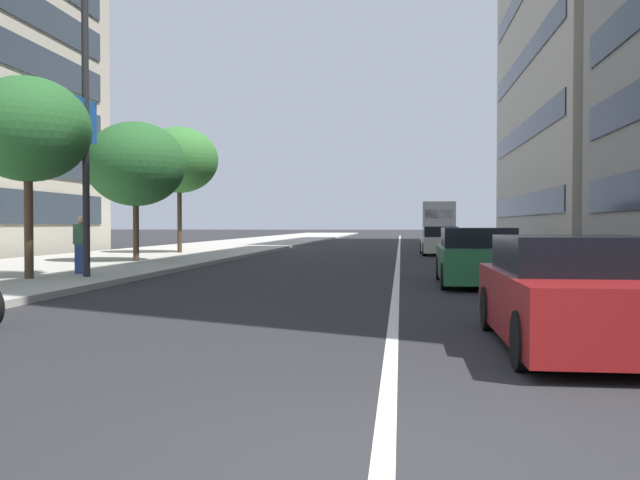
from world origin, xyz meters
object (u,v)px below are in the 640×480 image
car_following_behind (469,247)px  car_far_down_avenue (573,295)px  car_lead_in_lane (440,242)px  street_tree_by_lamp_post (136,164)px  street_tree_far_plaza (28,130)px  street_lamp_with_banners (96,94)px  delivery_van_ahead (439,224)px  car_mid_block_traffic (477,258)px  pedestrian_on_plaza (82,245)px  street_tree_near_plaza_corner (179,160)px

car_following_behind → car_far_down_avenue: bearing=177.2°
car_lead_in_lane → street_tree_by_lamp_post: 15.78m
street_tree_far_plaza → car_lead_in_lane: bearing=-31.2°
car_lead_in_lane → car_following_behind: bearing=-176.3°
street_lamp_with_banners → street_tree_far_plaza: size_ratio=1.58×
car_far_down_avenue → delivery_van_ahead: 36.08m
car_far_down_avenue → car_mid_block_traffic: size_ratio=0.92×
car_following_behind → delivery_van_ahead: 18.36m
pedestrian_on_plaza → street_lamp_with_banners: bearing=-150.4°
street_tree_by_lamp_post → street_lamp_with_banners: bearing=-165.6°
car_following_behind → street_tree_near_plaza_corner: bearing=64.0°
street_lamp_with_banners → street_tree_by_lamp_post: street_lamp_with_banners is taller
car_far_down_avenue → street_tree_near_plaza_corner: bearing=28.1°
pedestrian_on_plaza → car_following_behind: bearing=-65.6°
delivery_van_ahead → street_tree_by_lamp_post: (-20.01, 12.20, 2.21)m
street_lamp_with_banners → street_tree_near_plaza_corner: 15.63m
street_tree_far_plaza → pedestrian_on_plaza: 3.48m
street_tree_by_lamp_post → car_mid_block_traffic: bearing=-121.5°
street_lamp_with_banners → street_tree_by_lamp_post: 7.95m
car_lead_in_lane → street_lamp_with_banners: size_ratio=0.57×
street_tree_far_plaza → car_mid_block_traffic: bearing=-83.8°
car_lead_in_lane → street_tree_near_plaza_corner: size_ratio=0.75×
street_tree_by_lamp_post → street_tree_near_plaza_corner: bearing=6.4°
car_far_down_avenue → delivery_van_ahead: (36.07, -0.32, 0.89)m
street_lamp_with_banners → street_tree_far_plaza: street_lamp_with_banners is taller
car_following_behind → street_tree_near_plaza_corner: (6.08, 13.23, 3.97)m
car_mid_block_traffic → street_tree_far_plaza: (-1.22, 11.17, 3.21)m
car_far_down_avenue → car_mid_block_traffic: 8.90m
car_following_behind → street_tree_near_plaza_corner: 15.09m
car_lead_in_lane → street_tree_near_plaza_corner: 13.43m
delivery_van_ahead → street_tree_far_plaza: bearing=159.8°
street_lamp_with_banners → street_tree_by_lamp_post: bearing=14.4°
car_lead_in_lane → pedestrian_on_plaza: size_ratio=2.87×
street_lamp_with_banners → street_tree_near_plaza_corner: size_ratio=1.31×
street_tree_near_plaza_corner → street_tree_by_lamp_post: bearing=-173.6°
car_lead_in_lane → street_lamp_with_banners: bearing=150.6°
car_lead_in_lane → pedestrian_on_plaza: 19.81m
delivery_van_ahead → street_tree_near_plaza_corner: 18.18m
car_lead_in_lane → delivery_van_ahead: bearing=-3.2°
car_lead_in_lane → car_mid_block_traffic: bearing=179.4°
car_mid_block_traffic → car_far_down_avenue: bearing=-178.0°
street_lamp_with_banners → street_tree_far_plaza: bearing=118.2°
street_tree_far_plaza → car_far_down_avenue: bearing=-124.1°
car_following_behind → car_lead_in_lane: 8.45m
car_mid_block_traffic → street_tree_far_plaza: street_tree_far_plaza is taller
car_far_down_avenue → car_mid_block_traffic: car_mid_block_traffic is taller
car_far_down_avenue → street_tree_far_plaza: 14.08m
car_lead_in_lane → street_tree_near_plaza_corner: bearing=100.0°
street_tree_by_lamp_post → street_tree_near_plaza_corner: (7.75, 0.88, 0.88)m
car_following_behind → street_lamp_with_banners: bearing=130.5°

